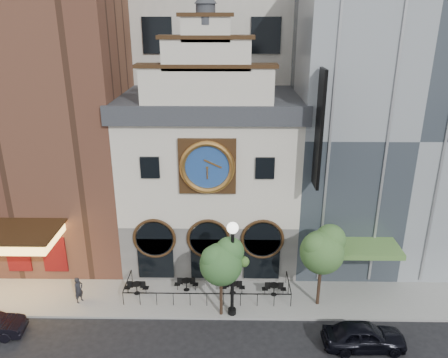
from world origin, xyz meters
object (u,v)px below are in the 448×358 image
at_px(bistro_1, 186,284).
at_px(bistro_0, 137,288).
at_px(pedestrian, 79,290).
at_px(bistro_3, 274,289).
at_px(lamppost, 232,259).
at_px(car_right, 364,336).
at_px(tree_left, 222,261).
at_px(bistro_2, 233,287).
at_px(tree_right, 323,249).

bearing_deg(bistro_1, bistro_0, -172.27).
relative_size(bistro_1, pedestrian, 0.90).
xyz_separation_m(bistro_3, lamppost, (-2.75, -1.97, 3.40)).
bearing_deg(car_right, lamppost, 68.39).
xyz_separation_m(bistro_0, bistro_1, (3.23, 0.44, 0.00)).
xyz_separation_m(bistro_0, tree_left, (5.65, -1.97, 3.27)).
bearing_deg(tree_left, bistro_2, 72.05).
distance_m(bistro_0, tree_right, 12.32).
bearing_deg(lamppost, bistro_3, 35.88).
height_order(bistro_2, tree_left, tree_left).
height_order(bistro_0, bistro_2, same).
bearing_deg(bistro_3, car_right, -45.39).
bearing_deg(bistro_1, lamppost, -38.39).
height_order(bistro_0, bistro_3, same).
relative_size(bistro_0, tree_right, 0.29).
bearing_deg(tree_right, pedestrian, -179.75).
relative_size(car_right, pedestrian, 2.58).
xyz_separation_m(bistro_1, bistro_3, (5.80, -0.44, 0.00)).
bearing_deg(bistro_0, pedestrian, -165.36).
height_order(bistro_1, tree_left, tree_left).
distance_m(bistro_1, lamppost, 5.16).
bearing_deg(bistro_3, bistro_1, 175.62).
relative_size(lamppost, tree_left, 1.23).
relative_size(bistro_0, bistro_1, 1.00).
distance_m(tree_left, tree_right, 6.24).
xyz_separation_m(bistro_2, lamppost, (-0.06, -2.11, 3.40)).
xyz_separation_m(bistro_2, tree_left, (-0.68, -2.11, 3.27)).
xyz_separation_m(bistro_1, car_right, (10.34, -5.05, 0.16)).
bearing_deg(lamppost, tree_right, 11.95).
distance_m(pedestrian, tree_left, 9.63).
bearing_deg(lamppost, bistro_2, 88.74).
distance_m(bistro_0, bistro_1, 3.26).
bearing_deg(car_right, tree_right, 23.75).
height_order(bistro_1, lamppost, lamppost).
distance_m(bistro_1, car_right, 11.51).
relative_size(car_right, lamppost, 0.73).
relative_size(bistro_2, pedestrian, 0.90).
distance_m(bistro_0, car_right, 14.34).
height_order(car_right, tree_left, tree_left).
xyz_separation_m(car_right, tree_left, (-7.92, 2.64, 3.11)).
relative_size(bistro_3, tree_left, 0.31).
xyz_separation_m(bistro_1, bistro_2, (3.10, -0.30, 0.00)).
relative_size(bistro_2, car_right, 0.35).
bearing_deg(bistro_1, tree_left, -44.93).
height_order(bistro_0, lamppost, lamppost).
height_order(bistro_0, car_right, car_right).
xyz_separation_m(bistro_3, tree_right, (2.75, -0.84, 3.49)).
bearing_deg(bistro_1, car_right, -26.03).
xyz_separation_m(pedestrian, tree_right, (15.27, 0.07, 3.07)).
bearing_deg(tree_right, bistro_2, 169.82).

